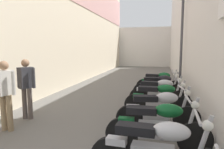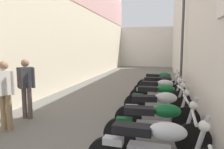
# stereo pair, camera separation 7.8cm
# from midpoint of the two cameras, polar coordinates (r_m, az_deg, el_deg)

# --- Properties ---
(ground_plane) EXTENTS (37.21, 37.21, 0.00)m
(ground_plane) POSITION_cam_midpoint_polar(r_m,az_deg,el_deg) (9.21, 2.34, -4.36)
(ground_plane) COLOR #66635E
(building_left) EXTENTS (0.45, 21.21, 7.36)m
(building_left) POSITION_cam_midpoint_polar(r_m,az_deg,el_deg) (11.87, -9.50, 16.16)
(building_left) COLOR beige
(building_left) RESTS_ON ground
(building_right) EXTENTS (0.45, 21.21, 6.36)m
(building_right) POSITION_cam_midpoint_polar(r_m,az_deg,el_deg) (11.00, 19.34, 13.76)
(building_right) COLOR silver
(building_right) RESTS_ON ground
(building_far_end) EXTENTS (8.17, 2.00, 4.01)m
(building_far_end) POSITION_cam_midpoint_polar(r_m,az_deg,el_deg) (22.54, 8.94, 7.47)
(building_far_end) COLOR silver
(building_far_end) RESTS_ON ground
(motorcycle_third) EXTENTS (1.85, 0.58, 1.04)m
(motorcycle_third) POSITION_cam_midpoint_polar(r_m,az_deg,el_deg) (3.79, 11.95, -13.60)
(motorcycle_third) COLOR black
(motorcycle_third) RESTS_ON ground
(motorcycle_fourth) EXTENTS (1.84, 0.58, 1.04)m
(motorcycle_fourth) POSITION_cam_midpoint_polar(r_m,az_deg,el_deg) (4.68, 12.21, -9.56)
(motorcycle_fourth) COLOR black
(motorcycle_fourth) RESTS_ON ground
(motorcycle_fifth) EXTENTS (1.85, 0.58, 1.04)m
(motorcycle_fifth) POSITION_cam_midpoint_polar(r_m,az_deg,el_deg) (5.70, 12.41, -6.56)
(motorcycle_fifth) COLOR black
(motorcycle_fifth) RESTS_ON ground
(motorcycle_sixth) EXTENTS (1.85, 0.58, 1.04)m
(motorcycle_sixth) POSITION_cam_midpoint_polar(r_m,az_deg,el_deg) (6.56, 12.52, -4.77)
(motorcycle_sixth) COLOR black
(motorcycle_sixth) RESTS_ON ground
(motorcycle_seventh) EXTENTS (1.84, 0.58, 1.04)m
(motorcycle_seventh) POSITION_cam_midpoint_polar(r_m,az_deg,el_deg) (7.55, 12.62, -3.21)
(motorcycle_seventh) COLOR black
(motorcycle_seventh) RESTS_ON ground
(motorcycle_eighth) EXTENTS (1.85, 0.58, 1.04)m
(motorcycle_eighth) POSITION_cam_midpoint_polar(r_m,az_deg,el_deg) (8.49, 12.69, -2.08)
(motorcycle_eighth) COLOR black
(motorcycle_eighth) RESTS_ON ground
(pedestrian_mid_alley) EXTENTS (0.52, 0.39, 1.57)m
(pedestrian_mid_alley) POSITION_cam_midpoint_polar(r_m,az_deg,el_deg) (5.16, -27.69, -3.93)
(pedestrian_mid_alley) COLOR #8C7251
(pedestrian_mid_alley) RESTS_ON ground
(pedestrian_further_down) EXTENTS (0.52, 0.39, 1.57)m
(pedestrian_further_down) POSITION_cam_midpoint_polar(r_m,az_deg,el_deg) (5.81, -22.87, -2.52)
(pedestrian_further_down) COLOR #564C47
(pedestrian_further_down) RESTS_ON ground
(street_lamp) EXTENTS (0.79, 0.18, 4.63)m
(street_lamp) POSITION_cam_midpoint_polar(r_m,az_deg,el_deg) (8.62, 17.88, 12.63)
(street_lamp) COLOR #47474C
(street_lamp) RESTS_ON ground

